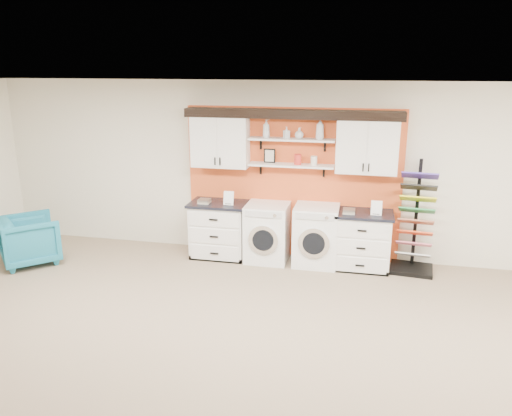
% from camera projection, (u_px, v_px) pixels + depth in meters
% --- Properties ---
extents(floor, '(10.00, 10.00, 0.00)m').
position_uv_depth(floor, '(227.00, 409.00, 4.57)').
color(floor, gray).
rests_on(floor, ground).
extents(ceiling, '(10.00, 10.00, 0.00)m').
position_uv_depth(ceiling, '(221.00, 97.00, 3.79)').
color(ceiling, white).
rests_on(ceiling, wall_back).
extents(wall_back, '(10.00, 0.00, 10.00)m').
position_uv_depth(wall_back, '(293.00, 171.00, 7.93)').
color(wall_back, beige).
rests_on(wall_back, floor).
extents(accent_panel, '(3.40, 0.07, 2.40)m').
position_uv_depth(accent_panel, '(292.00, 184.00, 7.95)').
color(accent_panel, '#DD5525').
rests_on(accent_panel, wall_back).
extents(upper_cabinet_left, '(0.90, 0.35, 0.84)m').
position_uv_depth(upper_cabinet_left, '(220.00, 140.00, 7.83)').
color(upper_cabinet_left, white).
rests_on(upper_cabinet_left, wall_back).
extents(upper_cabinet_right, '(0.90, 0.35, 0.84)m').
position_uv_depth(upper_cabinet_right, '(367.00, 145.00, 7.37)').
color(upper_cabinet_right, white).
rests_on(upper_cabinet_right, wall_back).
extents(shelf_lower, '(1.32, 0.28, 0.03)m').
position_uv_depth(shelf_lower, '(291.00, 165.00, 7.71)').
color(shelf_lower, white).
rests_on(shelf_lower, wall_back).
extents(shelf_upper, '(1.32, 0.28, 0.03)m').
position_uv_depth(shelf_upper, '(292.00, 139.00, 7.60)').
color(shelf_upper, white).
rests_on(shelf_upper, wall_back).
extents(crown_molding, '(3.30, 0.41, 0.13)m').
position_uv_depth(crown_molding, '(292.00, 113.00, 7.50)').
color(crown_molding, black).
rests_on(crown_molding, wall_back).
extents(picture_frame, '(0.18, 0.02, 0.22)m').
position_uv_depth(picture_frame, '(270.00, 156.00, 7.79)').
color(picture_frame, black).
rests_on(picture_frame, shelf_lower).
extents(canister_red, '(0.11, 0.11, 0.16)m').
position_uv_depth(canister_red, '(298.00, 159.00, 7.66)').
color(canister_red, red).
rests_on(canister_red, shelf_lower).
extents(canister_cream, '(0.10, 0.10, 0.14)m').
position_uv_depth(canister_cream, '(314.00, 161.00, 7.61)').
color(canister_cream, silver).
rests_on(canister_cream, shelf_lower).
extents(base_cabinet_left, '(0.93, 0.66, 0.91)m').
position_uv_depth(base_cabinet_left, '(219.00, 229.00, 8.09)').
color(base_cabinet_left, white).
rests_on(base_cabinet_left, floor).
extents(base_cabinet_right, '(0.91, 0.66, 0.89)m').
position_uv_depth(base_cabinet_right, '(361.00, 240.00, 7.63)').
color(base_cabinet_right, white).
rests_on(base_cabinet_right, floor).
extents(washer, '(0.66, 0.71, 0.92)m').
position_uv_depth(washer, '(267.00, 232.00, 7.92)').
color(washer, white).
rests_on(washer, floor).
extents(dryer, '(0.67, 0.71, 0.94)m').
position_uv_depth(dryer, '(316.00, 235.00, 7.76)').
color(dryer, white).
rests_on(dryer, floor).
extents(sample_rack, '(0.67, 0.58, 1.70)m').
position_uv_depth(sample_rack, '(414.00, 237.00, 7.48)').
color(sample_rack, black).
rests_on(sample_rack, floor).
extents(armchair, '(1.16, 1.16, 0.76)m').
position_uv_depth(armchair, '(30.00, 240.00, 7.83)').
color(armchair, '#1A6F8B').
rests_on(armchair, floor).
extents(soap_bottle_a, '(0.13, 0.13, 0.28)m').
position_uv_depth(soap_bottle_a, '(266.00, 129.00, 7.63)').
color(soap_bottle_a, silver).
rests_on(soap_bottle_a, shelf_upper).
extents(soap_bottle_b, '(0.11, 0.11, 0.18)m').
position_uv_depth(soap_bottle_b, '(287.00, 132.00, 7.58)').
color(soap_bottle_b, silver).
rests_on(soap_bottle_b, shelf_upper).
extents(soap_bottle_c, '(0.15, 0.15, 0.17)m').
position_uv_depth(soap_bottle_c, '(299.00, 133.00, 7.54)').
color(soap_bottle_c, silver).
rests_on(soap_bottle_c, shelf_upper).
extents(soap_bottle_d, '(0.17, 0.17, 0.32)m').
position_uv_depth(soap_bottle_d, '(320.00, 129.00, 7.46)').
color(soap_bottle_d, silver).
rests_on(soap_bottle_d, shelf_upper).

